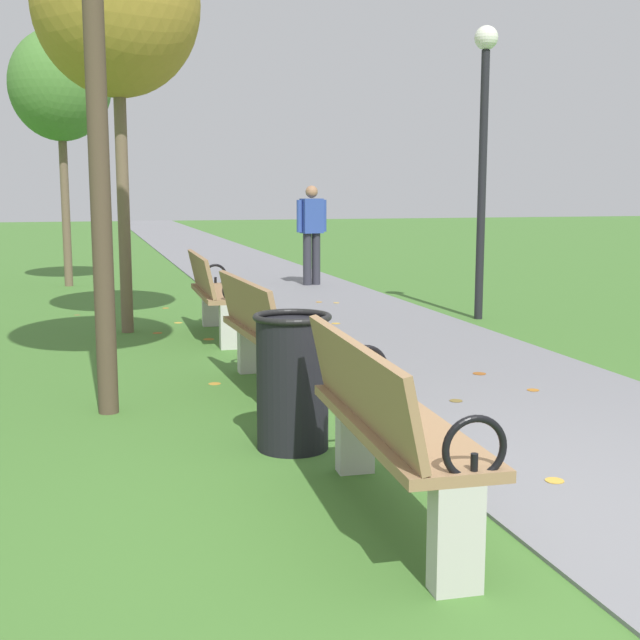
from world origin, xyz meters
TOP-DOWN VIEW (x-y plane):
  - ground_plane at (0.00, 0.00)m, footprint 80.00×80.00m
  - paved_walkway at (1.26, 18.00)m, footprint 2.52×44.00m
  - park_bench_1 at (-0.50, 0.11)m, footprint 0.54×1.62m
  - park_bench_2 at (-0.50, 2.85)m, footprint 0.55×1.62m
  - park_bench_3 at (-0.50, 5.48)m, footprint 0.50×1.61m
  - tree_2 at (-1.40, 6.03)m, footprint 1.77×1.77m
  - tree_3 at (-2.09, 10.96)m, footprint 1.60×1.60m
  - pedestrian_walking at (1.77, 9.88)m, footprint 0.52×0.28m
  - trash_bin at (-0.65, 1.38)m, footprint 0.48×0.48m
  - lamp_post at (2.82, 5.87)m, footprint 0.28×0.28m
  - scattered_leaves at (0.03, 2.68)m, footprint 4.15×9.80m

SIDE VIEW (x-z plane):
  - ground_plane at x=0.00m, z-range 0.00..0.00m
  - paved_walkway at x=1.26m, z-range 0.00..0.02m
  - scattered_leaves at x=0.03m, z-range 0.00..0.03m
  - trash_bin at x=-0.65m, z-range 0.00..0.84m
  - park_bench_1 at x=-0.50m, z-range 0.04..0.93m
  - park_bench_2 at x=-0.50m, z-range 0.04..0.93m
  - park_bench_3 at x=-0.50m, z-range 0.04..0.93m
  - pedestrian_walking at x=1.77m, z-range 0.12..1.74m
  - lamp_post at x=2.82m, z-range 0.57..4.05m
  - tree_3 at x=-2.09m, z-range 1.15..5.26m
  - tree_2 at x=-1.40m, z-range 1.26..5.75m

